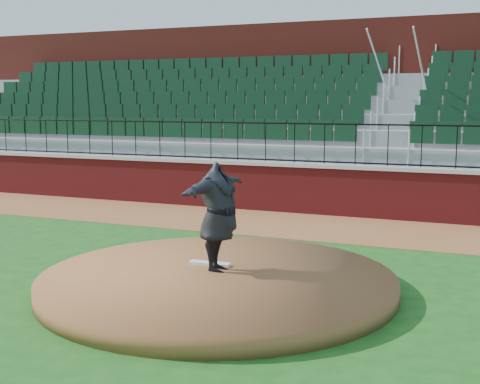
# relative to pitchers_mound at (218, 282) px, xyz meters

# --- Properties ---
(ground) EXTENTS (90.00, 90.00, 0.00)m
(ground) POSITION_rel_pitchers_mound_xyz_m (-0.27, 0.03, -0.12)
(ground) COLOR #194F16
(ground) RESTS_ON ground
(warning_track) EXTENTS (34.00, 3.20, 0.01)m
(warning_track) POSITION_rel_pitchers_mound_xyz_m (-0.27, 5.43, -0.12)
(warning_track) COLOR brown
(warning_track) RESTS_ON ground
(field_wall) EXTENTS (34.00, 0.35, 1.20)m
(field_wall) POSITION_rel_pitchers_mound_xyz_m (-0.27, 7.03, 0.47)
(field_wall) COLOR maroon
(field_wall) RESTS_ON ground
(wall_cap) EXTENTS (34.00, 0.45, 0.10)m
(wall_cap) POSITION_rel_pitchers_mound_xyz_m (-0.27, 7.03, 1.12)
(wall_cap) COLOR #B7B7B7
(wall_cap) RESTS_ON field_wall
(wall_railing) EXTENTS (34.00, 0.05, 1.00)m
(wall_railing) POSITION_rel_pitchers_mound_xyz_m (-0.27, 7.03, 1.67)
(wall_railing) COLOR black
(wall_railing) RESTS_ON wall_cap
(seating_stands) EXTENTS (34.00, 5.10, 4.60)m
(seating_stands) POSITION_rel_pitchers_mound_xyz_m (-0.27, 9.75, 2.18)
(seating_stands) COLOR gray
(seating_stands) RESTS_ON ground
(concourse_wall) EXTENTS (34.00, 0.50, 5.50)m
(concourse_wall) POSITION_rel_pitchers_mound_xyz_m (-0.27, 12.55, 2.62)
(concourse_wall) COLOR maroon
(concourse_wall) RESTS_ON ground
(pitchers_mound) EXTENTS (5.43, 5.43, 0.25)m
(pitchers_mound) POSITION_rel_pitchers_mound_xyz_m (0.00, 0.00, 0.00)
(pitchers_mound) COLOR brown
(pitchers_mound) RESTS_ON ground
(pitching_rubber) EXTENTS (0.68, 0.20, 0.05)m
(pitching_rubber) POSITION_rel_pitchers_mound_xyz_m (-0.34, 0.45, 0.15)
(pitching_rubber) COLOR white
(pitching_rubber) RESTS_ON pitchers_mound
(pitcher) EXTENTS (0.64, 2.11, 1.70)m
(pitcher) POSITION_rel_pitchers_mound_xyz_m (-0.07, 0.19, 0.97)
(pitcher) COLOR black
(pitcher) RESTS_ON pitchers_mound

